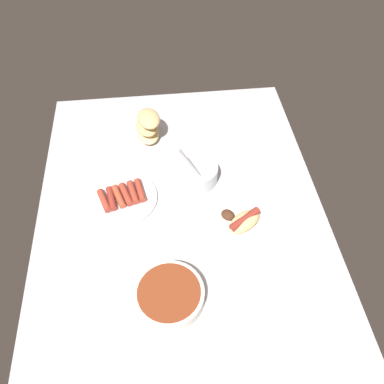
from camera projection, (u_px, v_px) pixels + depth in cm
name	position (u px, v px, depth cm)	size (l,w,h in cm)	color
ground_plane	(181.00, 213.00, 124.88)	(120.00, 90.00, 3.00)	#B2B2B7
bowl_coleslaw	(197.00, 173.00, 129.19)	(13.37, 13.37, 15.89)	silver
bowl_chili	(169.00, 295.00, 103.14)	(18.62, 18.62, 4.53)	white
plate_hotdog_assembled	(243.00, 224.00, 118.50)	(24.92, 24.92, 5.61)	white
plate_sausages	(123.00, 197.00, 125.74)	(22.14, 22.14, 3.16)	white
bread_stack	(148.00, 126.00, 140.78)	(12.39, 10.22, 10.80)	#E5C689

